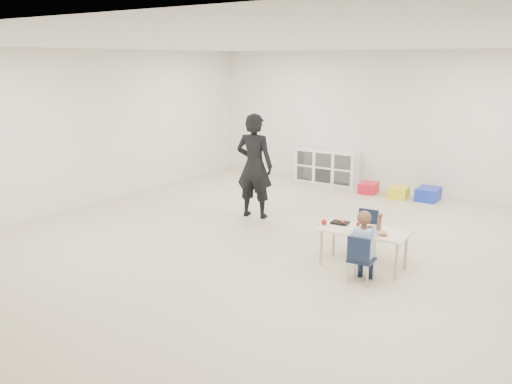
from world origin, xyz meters
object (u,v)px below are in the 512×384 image
Objects in this scene: table at (363,248)px; chair_near at (362,259)px; child at (362,245)px; adult at (254,166)px; cubby_shelf at (327,167)px.

chair_near is at bearing -73.15° from table.
adult is at bearing 144.35° from child.
cubby_shelf is (-2.87, 4.67, -0.13)m from child.
chair_near is 0.17m from child.
table is 0.52m from chair_near.
table is at bearing 106.85° from chair_near.
child is at bearing -58.45° from cubby_shelf.
table is 4.98m from cubby_shelf.
adult is at bearing 144.35° from chair_near.
table is 2.79m from adult.
cubby_shelf reaches higher than chair_near.
adult is (-2.67, 1.60, 0.58)m from chair_near.
table is 0.65× the size of adult.
chair_near is 0.43× the size of cubby_shelf.
chair_near is 5.48m from cubby_shelf.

